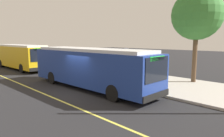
% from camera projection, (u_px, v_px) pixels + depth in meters
% --- Properties ---
extents(ground_plane, '(120.00, 120.00, 0.00)m').
position_uv_depth(ground_plane, '(81.00, 91.00, 14.25)').
color(ground_plane, '#232326').
extents(sidewalk_curb, '(44.00, 6.40, 0.15)m').
position_uv_depth(sidewalk_curb, '(136.00, 79.00, 18.35)').
color(sidewalk_curb, '#B7B2A8').
rests_on(sidewalk_curb, ground_plane).
extents(lane_stripe_center, '(36.00, 0.14, 0.01)m').
position_uv_depth(lane_stripe_center, '(52.00, 97.00, 12.75)').
color(lane_stripe_center, '#E0D64C').
rests_on(lane_stripe_center, ground_plane).
extents(transit_bus_main, '(11.41, 2.94, 2.95)m').
position_uv_depth(transit_bus_main, '(90.00, 67.00, 14.92)').
color(transit_bus_main, navy).
rests_on(transit_bus_main, ground_plane).
extents(transit_bus_second, '(10.67, 3.02, 2.95)m').
position_uv_depth(transit_bus_second, '(20.00, 56.00, 24.96)').
color(transit_bus_second, gold).
rests_on(transit_bus_second, ground_plane).
extents(bus_shelter, '(2.90, 1.60, 2.48)m').
position_uv_depth(bus_shelter, '(123.00, 57.00, 19.37)').
color(bus_shelter, '#333338').
rests_on(bus_shelter, sidewalk_curb).
extents(waiting_bench, '(1.60, 0.48, 0.95)m').
position_uv_depth(waiting_bench, '(123.00, 71.00, 19.43)').
color(waiting_bench, brown).
rests_on(waiting_bench, sidewalk_curb).
extents(route_sign_post, '(0.44, 0.08, 2.80)m').
position_uv_depth(route_sign_post, '(127.00, 61.00, 15.92)').
color(route_sign_post, '#333338').
rests_on(route_sign_post, sidewalk_curb).
extents(pedestrian_commuter, '(0.24, 0.40, 1.69)m').
position_uv_depth(pedestrian_commuter, '(120.00, 69.00, 17.47)').
color(pedestrian_commuter, '#282D47').
rests_on(pedestrian_commuter, sidewalk_curb).
extents(street_tree_near_shelter, '(3.94, 3.94, 7.32)m').
position_uv_depth(street_tree_near_shelter, '(197.00, 15.00, 16.03)').
color(street_tree_near_shelter, brown).
rests_on(street_tree_near_shelter, sidewalk_curb).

